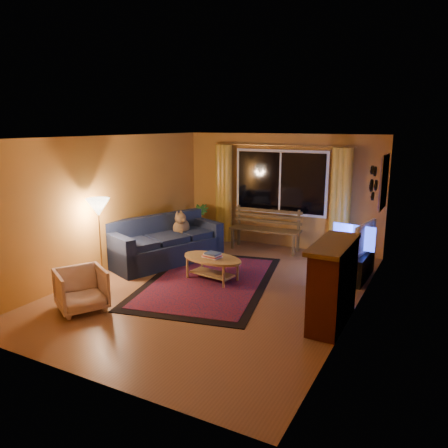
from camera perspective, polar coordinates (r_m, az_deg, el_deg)
The scene contains 22 objects.
floor at distance 7.43m, azimuth -1.09°, elevation -8.45°, with size 4.50×6.00×0.02m, color brown.
ceiling at distance 6.92m, azimuth -1.18°, elevation 11.36°, with size 4.50×6.00×0.02m, color white.
wall_back at distance 9.77m, azimuth 7.44°, elevation 4.30°, with size 4.50×0.02×2.50m, color #BE7F31.
wall_left at distance 8.38m, azimuth -14.81°, elevation 2.54°, with size 0.02×6.00×2.50m, color #BE7F31.
wall_right at distance 6.32m, azimuth 17.11°, elevation -0.91°, with size 0.02×6.00×2.50m, color #BE7F31.
window at distance 9.69m, azimuth 7.34°, elevation 5.42°, with size 2.00×0.02×1.30m, color black.
curtain_rod at distance 9.57m, azimuth 7.38°, elevation 10.14°, with size 0.03×0.03×3.20m, color #BF8C3F.
curtain_left at distance 10.22m, azimuth 0.04°, elevation 4.04°, with size 0.36×0.36×2.24m, color gold.
curtain_right at distance 9.29m, azimuth 14.96°, elevation 2.71°, with size 0.36×0.36×2.24m, color gold.
bench at distance 9.57m, azimuth 5.36°, elevation -2.08°, with size 1.53×0.45×0.46m, color #4D391B.
potted_plant at distance 10.37m, azimuth -3.25°, elevation 0.23°, with size 0.47×0.47×0.84m, color #235B1E.
sofa at distance 8.72m, azimuth -7.65°, elevation -2.14°, with size 0.95×2.22×0.90m, color #161E34.
dog at distance 9.03m, azimuth -5.61°, elevation 0.03°, with size 0.33×0.45×0.50m, color olive, non-canonical shape.
armchair at distance 6.83m, azimuth -18.15°, elevation -7.90°, with size 0.67×0.63×0.69m, color beige.
floor_lamp at distance 7.89m, azimuth -15.86°, elevation -2.04°, with size 0.24×0.24×1.46m, color #BF8C3F.
rug at distance 7.72m, azimuth -2.06°, elevation -7.46°, with size 2.05×3.24×0.02m, color maroon.
coffee_table at distance 7.73m, azimuth -1.54°, elevation -5.86°, with size 1.16×1.16×0.42m, color #A78044.
tv_console at distance 8.18m, azimuth 17.03°, elevation -5.18°, with size 0.38×1.14×0.47m, color black.
television at distance 8.04m, azimuth 17.27°, elevation -1.71°, with size 0.96×0.13×0.55m, color black.
fireplace at distance 6.19m, azimuth 14.04°, elevation -7.80°, with size 0.40×1.20×1.10m, color maroon.
mirror_cluster at distance 7.50m, azimuth 18.92°, elevation 5.35°, with size 0.06×0.60×0.56m, color black, non-canonical shape.
painting at distance 8.65m, azimuth 20.15°, elevation 5.17°, with size 0.04×0.76×0.96m, color #CE4A0D.
Camera 1 is at (3.35, -6.06, 2.70)m, focal length 35.00 mm.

